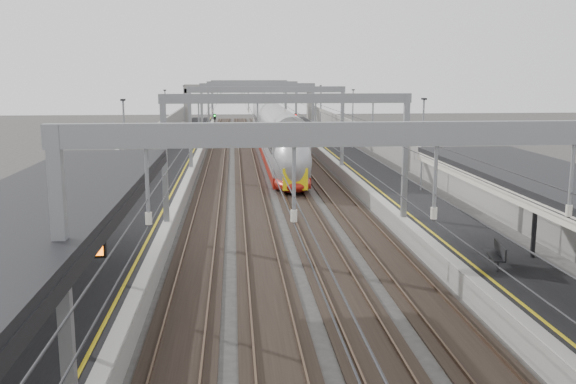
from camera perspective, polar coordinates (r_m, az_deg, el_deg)
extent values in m
cube|color=black|center=(56.87, -10.10, 2.10)|extent=(4.00, 120.00, 1.00)
cube|color=black|center=(57.63, 5.95, 2.31)|extent=(4.00, 120.00, 1.00)
cube|color=black|center=(56.72, -6.57, 1.70)|extent=(2.40, 140.00, 0.08)
cube|color=brown|center=(56.73, -7.30, 1.78)|extent=(0.07, 140.00, 0.14)
cube|color=brown|center=(56.69, -5.84, 1.80)|extent=(0.07, 140.00, 0.14)
cube|color=black|center=(56.70, -3.53, 1.75)|extent=(2.40, 140.00, 0.08)
cube|color=brown|center=(56.68, -4.26, 1.83)|extent=(0.07, 140.00, 0.14)
cube|color=brown|center=(56.71, -2.81, 1.85)|extent=(0.07, 140.00, 0.14)
cube|color=black|center=(56.85, -0.51, 1.79)|extent=(2.40, 140.00, 0.08)
cube|color=brown|center=(56.78, -1.23, 1.87)|extent=(0.07, 140.00, 0.14)
cube|color=brown|center=(56.89, 0.21, 1.89)|extent=(0.07, 140.00, 0.14)
cube|color=black|center=(57.15, 2.49, 1.83)|extent=(2.40, 140.00, 0.08)
cube|color=brown|center=(57.05, 1.78, 1.91)|extent=(0.07, 140.00, 0.14)
cube|color=brown|center=(57.23, 3.21, 1.92)|extent=(0.07, 140.00, 0.14)
cube|color=gray|center=(14.18, -19.36, -7.69)|extent=(0.28, 0.28, 6.60)
cube|color=gray|center=(13.38, 6.97, 5.14)|extent=(13.00, 0.25, 0.50)
cube|color=gray|center=(33.51, -10.92, 2.92)|extent=(0.28, 0.28, 6.60)
cube|color=gray|center=(34.52, 10.39, 3.15)|extent=(0.28, 0.28, 6.60)
cube|color=gray|center=(33.18, -0.11, 8.32)|extent=(13.00, 0.25, 0.50)
cube|color=gray|center=(53.34, -8.70, 5.71)|extent=(0.28, 0.28, 6.60)
cube|color=gray|center=(53.98, 4.84, 5.85)|extent=(0.28, 0.28, 6.60)
cube|color=gray|center=(53.13, -1.91, 9.10)|extent=(13.00, 0.25, 0.50)
cube|color=gray|center=(73.26, -7.67, 6.98)|extent=(0.28, 0.28, 6.60)
cube|color=gray|center=(73.72, 2.23, 7.09)|extent=(0.28, 0.28, 6.60)
cube|color=gray|center=(73.11, -2.73, 9.45)|extent=(13.00, 0.25, 0.50)
cube|color=gray|center=(93.21, -7.08, 7.71)|extent=(0.28, 0.28, 6.60)
cube|color=gray|center=(93.58, 0.72, 7.80)|extent=(0.28, 0.28, 6.60)
cube|color=gray|center=(93.09, -3.19, 9.65)|extent=(13.00, 0.25, 0.50)
cube|color=gray|center=(111.18, -6.73, 8.14)|extent=(0.28, 0.28, 6.60)
cube|color=gray|center=(111.49, -0.18, 8.22)|extent=(0.28, 0.28, 6.60)
cube|color=gray|center=(111.08, -3.47, 9.77)|extent=(13.00, 0.25, 0.50)
cylinder|color=#262628|center=(61.15, -6.54, 7.47)|extent=(0.03, 140.00, 0.03)
cylinder|color=#262628|center=(61.13, -3.70, 7.52)|extent=(0.03, 140.00, 0.03)
cylinder|color=#262628|center=(61.27, -0.87, 7.55)|extent=(0.03, 140.00, 0.03)
cylinder|color=#262628|center=(61.55, 1.94, 7.55)|extent=(0.03, 140.00, 0.03)
cylinder|color=black|center=(26.59, -19.93, -2.30)|extent=(0.20, 0.20, 4.00)
cube|color=black|center=(16.05, -18.70, -4.63)|extent=(1.60, 0.15, 0.55)
cube|color=#E85504|center=(15.97, -18.76, -4.71)|extent=(1.50, 0.02, 0.42)
cylinder|color=black|center=(28.51, 21.13, -1.55)|extent=(0.20, 0.20, 4.00)
cube|color=gray|center=(111.10, -3.46, 9.17)|extent=(22.00, 2.20, 1.40)
cube|color=gray|center=(111.45, -8.90, 7.48)|extent=(1.00, 2.20, 6.20)
cube|color=gray|center=(111.96, 1.98, 7.61)|extent=(1.00, 2.20, 6.20)
cube|color=gray|center=(57.11, -13.34, 3.13)|extent=(0.30, 120.00, 3.20)
cube|color=gray|center=(58.17, 9.08, 3.41)|extent=(0.30, 120.00, 3.20)
cube|color=#9E180E|center=(59.06, -0.68, 2.68)|extent=(2.80, 23.88, 0.83)
cube|color=gray|center=(58.83, -0.68, 4.58)|extent=(2.80, 23.88, 3.11)
cube|color=black|center=(50.87, 0.00, 1.05)|extent=(2.08, 2.49, 0.52)
cube|color=#9E180E|center=(83.15, -1.90, 4.92)|extent=(2.80, 23.88, 0.83)
cube|color=gray|center=(82.99, -1.91, 6.28)|extent=(2.80, 23.88, 3.11)
cube|color=black|center=(74.89, -1.57, 4.06)|extent=(2.08, 2.49, 0.52)
ellipsoid|color=gray|center=(46.84, 0.39, 2.70)|extent=(2.80, 5.40, 4.36)
cube|color=yellow|center=(44.78, 0.65, 1.13)|extent=(1.76, 0.12, 1.56)
cube|color=black|center=(45.02, 0.60, 3.18)|extent=(1.66, 0.59, 0.97)
cube|color=black|center=(26.94, 17.83, -5.40)|extent=(0.73, 1.86, 0.06)
cube|color=black|center=(26.93, 18.32, -4.92)|extent=(0.35, 1.80, 0.50)
cylinder|color=black|center=(26.35, 18.16, -6.32)|extent=(0.06, 0.06, 0.42)
cylinder|color=black|center=(27.66, 17.47, -5.49)|extent=(0.06, 0.06, 0.42)
cylinder|color=black|center=(85.23, -6.50, 5.59)|extent=(0.12, 0.12, 3.00)
cube|color=black|center=(85.11, -6.53, 6.66)|extent=(0.32, 0.22, 0.75)
sphere|color=#0CE526|center=(84.97, -6.53, 6.76)|extent=(0.16, 0.16, 0.16)
cylinder|color=black|center=(75.15, -0.28, 5.02)|extent=(0.12, 0.12, 3.00)
cube|color=black|center=(75.02, -0.28, 6.24)|extent=(0.32, 0.22, 0.75)
sphere|color=#0CE526|center=(74.88, -0.28, 6.34)|extent=(0.16, 0.16, 0.16)
cylinder|color=black|center=(85.37, 0.66, 5.67)|extent=(0.12, 0.12, 3.00)
cube|color=black|center=(85.26, 0.66, 6.74)|extent=(0.32, 0.22, 0.75)
sphere|color=red|center=(85.12, 0.67, 6.83)|extent=(0.16, 0.16, 0.16)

